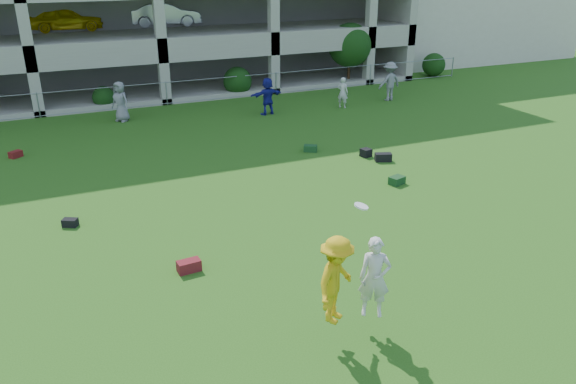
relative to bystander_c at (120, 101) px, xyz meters
name	(u,v)px	position (x,y,z in m)	size (l,w,h in m)	color
ground	(358,294)	(2.57, -16.86, -0.91)	(100.00, 100.00, 0.00)	#235114
bystander_c	(120,101)	(0.00, 0.00, 0.00)	(0.89, 0.58, 1.81)	gray
bystander_d	(268,96)	(6.56, -1.62, -0.03)	(1.63, 0.52, 1.75)	navy
bystander_e	(343,92)	(10.44, -1.95, -0.14)	(0.56, 0.36, 1.52)	silver
bystander_f	(389,81)	(13.42, -1.56, 0.09)	(1.29, 0.74, 1.99)	gray
bag_red_a	(189,266)	(-0.64, -14.33, -0.77)	(0.55, 0.30, 0.28)	#611B10
bag_black_b	(70,223)	(-3.05, -10.59, -0.80)	(0.40, 0.25, 0.22)	black
bag_green_c	(397,180)	(7.11, -11.66, -0.78)	(0.50, 0.35, 0.26)	#153B16
crate_d	(366,153)	(7.63, -8.84, -0.76)	(0.35, 0.35, 0.30)	black
bag_black_e	(383,157)	(7.94, -9.55, -0.76)	(0.60, 0.30, 0.30)	black
bag_red_f	(16,154)	(-4.47, -3.57, -0.79)	(0.45, 0.28, 0.24)	#5E1013
bag_green_g	(310,148)	(5.97, -7.45, -0.78)	(0.50, 0.30, 0.25)	#153A15
frisbee_contest	(346,279)	(1.47, -18.12, 0.47)	(1.89, 1.21, 2.45)	gold
fence	(167,93)	(2.57, 2.14, -0.29)	(36.06, 0.06, 1.20)	gray
shrub_row	(247,66)	(7.16, 2.84, 0.60)	(34.38, 2.52, 3.50)	#163D11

